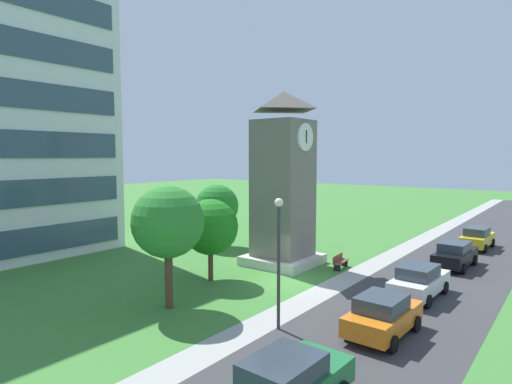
# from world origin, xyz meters

# --- Properties ---
(ground_plane) EXTENTS (160.00, 160.00, 0.00)m
(ground_plane) POSITION_xyz_m (0.00, 0.00, 0.00)
(ground_plane) COLOR #3D7A33
(street_asphalt) EXTENTS (120.00, 7.20, 0.01)m
(street_asphalt) POSITION_xyz_m (0.00, -6.86, 0.00)
(street_asphalt) COLOR #38383A
(street_asphalt) RESTS_ON ground
(kerb_strip) EXTENTS (120.00, 1.60, 0.01)m
(kerb_strip) POSITION_xyz_m (0.00, -2.46, 0.00)
(kerb_strip) COLOR #9E9E99
(kerb_strip) RESTS_ON ground
(clock_tower) EXTENTS (4.36, 4.36, 11.42)m
(clock_tower) POSITION_xyz_m (3.29, 2.51, 5.14)
(clock_tower) COLOR slate
(clock_tower) RESTS_ON ground
(park_bench) EXTENTS (1.85, 0.72, 0.88)m
(park_bench) POSITION_xyz_m (4.55, -1.07, 0.46)
(park_bench) COLOR brown
(park_bench) RESTS_ON ground
(street_lamp) EXTENTS (0.36, 0.36, 5.52)m
(street_lamp) POSITION_xyz_m (-5.86, -3.36, 3.45)
(street_lamp) COLOR #333338
(street_lamp) RESTS_ON ground
(tree_by_building) EXTENTS (3.43, 3.43, 5.87)m
(tree_by_building) POSITION_xyz_m (-6.92, 2.22, 4.12)
(tree_by_building) COLOR #513823
(tree_by_building) RESTS_ON ground
(tree_streetside) EXTENTS (3.44, 3.44, 4.99)m
(tree_streetside) POSITION_xyz_m (4.64, 9.69, 3.26)
(tree_streetside) COLOR #513823
(tree_streetside) RESTS_ON ground
(tree_near_tower) EXTENTS (3.23, 3.23, 4.77)m
(tree_near_tower) POSITION_xyz_m (-2.42, 3.74, 3.14)
(tree_near_tower) COLOR #513823
(tree_near_tower) RESTS_ON ground
(parked_car_green) EXTENTS (4.63, 2.20, 1.69)m
(parked_car_green) POSITION_xyz_m (-10.62, -6.88, 0.86)
(parked_car_green) COLOR #1E6B38
(parked_car_green) RESTS_ON ground
(parked_car_orange) EXTENTS (4.08, 2.14, 1.69)m
(parked_car_orange) POSITION_xyz_m (-3.88, -7.09, 0.86)
(parked_car_orange) COLOR orange
(parked_car_orange) RESTS_ON ground
(parked_car_white) EXTENTS (4.52, 2.11, 1.69)m
(parked_car_white) POSITION_xyz_m (1.85, -6.82, 0.86)
(parked_car_white) COLOR silver
(parked_car_white) RESTS_ON ground
(parked_car_black) EXTENTS (4.71, 2.08, 1.69)m
(parked_car_black) POSITION_xyz_m (9.33, -6.90, 0.86)
(parked_car_black) COLOR black
(parked_car_black) RESTS_ON ground
(parked_car_yellow) EXTENTS (4.54, 2.02, 1.69)m
(parked_car_yellow) POSITION_xyz_m (16.46, -6.94, 0.86)
(parked_car_yellow) COLOR gold
(parked_car_yellow) RESTS_ON ground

